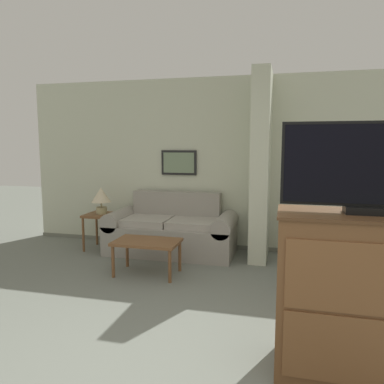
{
  "coord_description": "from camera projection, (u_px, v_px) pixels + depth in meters",
  "views": [
    {
      "loc": [
        0.62,
        -2.12,
        1.61
      ],
      "look_at": [
        -0.45,
        2.09,
        1.05
      ],
      "focal_mm": 35.0,
      "sensor_mm": 36.0,
      "label": 1
    }
  ],
  "objects": [
    {
      "name": "tv_dresser",
      "position": [
        358.0,
        297.0,
        2.54
      ],
      "size": [
        1.1,
        0.53,
        1.15
      ],
      "color": "brown",
      "rests_on": "ground_plane"
    },
    {
      "name": "wall_back",
      "position": [
        244.0,
        165.0,
        5.64
      ],
      "size": [
        7.01,
        0.16,
        2.6
      ],
      "color": "beige",
      "rests_on": "ground_plane"
    },
    {
      "name": "tv",
      "position": [
        366.0,
        167.0,
        2.43
      ],
      "size": [
        1.08,
        0.16,
        0.61
      ],
      "color": "black",
      "rests_on": "tv_dresser"
    },
    {
      "name": "side_table",
      "position": [
        102.0,
        219.0,
        5.72
      ],
      "size": [
        0.47,
        0.47,
        0.55
      ],
      "color": "brown",
      "rests_on": "ground_plane"
    },
    {
      "name": "wall_partition_pillar",
      "position": [
        261.0,
        166.0,
        5.16
      ],
      "size": [
        0.24,
        0.74,
        2.6
      ],
      "color": "beige",
      "rests_on": "ground_plane"
    },
    {
      "name": "table_lamp",
      "position": [
        101.0,
        197.0,
        5.67
      ],
      "size": [
        0.29,
        0.29,
        0.4
      ],
      "color": "tan",
      "rests_on": "side_table"
    },
    {
      "name": "bed",
      "position": [
        382.0,
        260.0,
        4.29
      ],
      "size": [
        1.46,
        2.0,
        0.57
      ],
      "color": "brown",
      "rests_on": "ground_plane"
    },
    {
      "name": "backpack",
      "position": [
        369.0,
        214.0,
        4.32
      ],
      "size": [
        0.26,
        0.21,
        0.47
      ],
      "color": "#232D4C",
      "rests_on": "bed"
    },
    {
      "name": "couch",
      "position": [
        172.0,
        231.0,
        5.54
      ],
      "size": [
        1.88,
        0.84,
        0.88
      ],
      "color": "gray",
      "rests_on": "ground_plane"
    },
    {
      "name": "coffee_table",
      "position": [
        147.0,
        244.0,
        4.61
      ],
      "size": [
        0.8,
        0.5,
        0.43
      ],
      "color": "brown",
      "rests_on": "ground_plane"
    }
  ]
}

